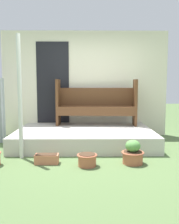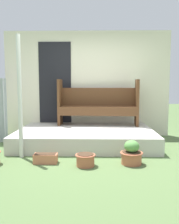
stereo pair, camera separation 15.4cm
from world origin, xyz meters
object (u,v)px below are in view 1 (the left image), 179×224
(flower_pot_right, at_px, (133,153))
(support_post, at_px, (20,97))
(planter_box_rect, at_px, (47,159))
(flower_pot_middle, at_px, (87,159))
(bench, at_px, (96,103))

(flower_pot_right, bearing_deg, support_post, 169.82)
(planter_box_rect, bearing_deg, support_post, 146.68)
(flower_pot_middle, relative_size, flower_pot_right, 0.83)
(bench, distance_m, planter_box_rect, 2.27)
(flower_pot_middle, bearing_deg, support_post, 158.31)
(bench, relative_size, flower_pot_right, 4.81)
(support_post, height_order, bench, support_post)
(flower_pot_middle, bearing_deg, flower_pot_right, 9.05)
(support_post, bearing_deg, bench, 49.31)
(support_post, distance_m, bench, 2.14)
(flower_pot_middle, distance_m, planter_box_rect, 0.68)
(bench, bearing_deg, planter_box_rect, -111.97)
(support_post, distance_m, flower_pot_right, 2.14)
(bench, distance_m, flower_pot_right, 2.14)
(flower_pot_right, height_order, planter_box_rect, flower_pot_right)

